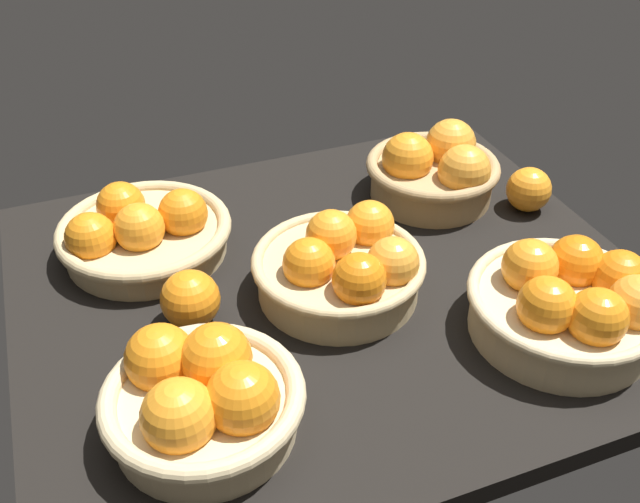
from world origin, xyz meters
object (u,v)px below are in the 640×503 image
(basket_far_left, at_px, (570,302))
(loose_orange_back_gap, at_px, (190,299))
(basket_near_right, at_px, (142,231))
(basket_far_right, at_px, (202,397))
(basket_near_left, at_px, (435,170))
(basket_center, at_px, (344,266))
(loose_orange_front_gap, at_px, (529,189))

(basket_far_left, distance_m, loose_orange_back_gap, 0.47)
(basket_near_right, height_order, basket_far_right, basket_far_right)
(basket_near_right, xyz_separation_m, basket_far_right, (-0.00, 0.35, 0.01))
(basket_near_left, bearing_deg, basket_far_left, 89.73)
(basket_far_right, distance_m, basket_far_left, 0.46)
(basket_center, bearing_deg, loose_orange_front_gap, -165.68)
(basket_near_left, xyz_separation_m, loose_orange_front_gap, (-0.12, 0.08, -0.01))
(basket_far_right, xyz_separation_m, loose_orange_front_gap, (-0.58, -0.25, -0.01))
(basket_far_right, bearing_deg, basket_near_left, -143.93)
(basket_near_right, xyz_separation_m, loose_orange_front_gap, (-0.58, 0.10, -0.00))
(basket_far_left, bearing_deg, basket_far_right, -1.68)
(loose_orange_back_gap, bearing_deg, basket_near_left, -159.67)
(basket_far_left, bearing_deg, basket_center, -37.26)
(basket_near_left, bearing_deg, loose_orange_back_gap, 20.33)
(basket_near_right, distance_m, basket_center, 0.30)
(basket_center, bearing_deg, basket_far_left, 142.74)
(basket_near_right, height_order, basket_center, basket_center)
(basket_near_right, xyz_separation_m, basket_near_left, (-0.46, 0.01, 0.01))
(basket_near_left, height_order, basket_far_left, basket_near_left)
(basket_near_right, xyz_separation_m, loose_orange_back_gap, (-0.03, 0.17, 0.00))
(basket_near_left, bearing_deg, loose_orange_front_gap, 144.73)
(basket_near_right, height_order, loose_orange_front_gap, basket_near_right)
(basket_far_left, bearing_deg, loose_orange_back_gap, -23.52)
(basket_far_left, xyz_separation_m, loose_orange_front_gap, (-0.12, -0.26, -0.01))
(basket_far_left, relative_size, loose_orange_back_gap, 3.16)
(loose_orange_front_gap, bearing_deg, basket_far_left, 65.05)
(basket_far_right, bearing_deg, basket_far_left, 178.32)
(basket_near_right, bearing_deg, basket_near_left, 178.22)
(loose_orange_front_gap, bearing_deg, basket_center, 14.32)
(basket_near_right, relative_size, basket_near_left, 1.18)
(basket_center, distance_m, basket_far_right, 0.28)
(loose_orange_front_gap, height_order, loose_orange_back_gap, loose_orange_back_gap)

